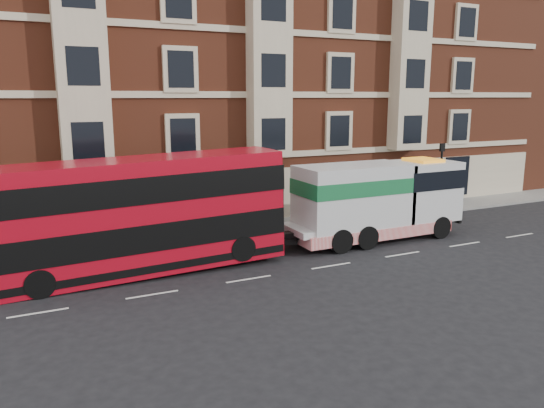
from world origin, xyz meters
The scene contains 8 objects.
ground centered at (0.00, 0.00, 0.00)m, with size 120.00×120.00×0.00m, color black.
sidewalk centered at (0.00, 7.50, 0.07)m, with size 90.00×3.00×0.15m, color slate.
victorian_terrace centered at (0.50, 15.00, 10.07)m, with size 45.00×12.00×20.40m.
lamp_post_west centered at (-6.00, 6.20, 2.68)m, with size 0.35×0.15×4.35m.
lamp_post_east centered at (12.00, 6.20, 2.68)m, with size 0.35×0.15×4.35m.
double_decker_bus centered at (-7.74, 2.72, 2.60)m, with size 12.12×2.78×4.91m.
tow_truck centered at (4.33, 2.72, 2.14)m, with size 9.70×2.87×4.04m.
pedestrian centered at (-7.07, 6.22, 1.01)m, with size 0.63×0.41×1.72m, color #231B37.
Camera 1 is at (-12.21, -19.15, 7.42)m, focal length 35.00 mm.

